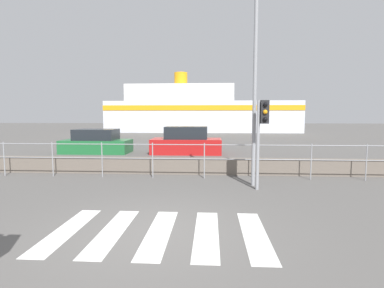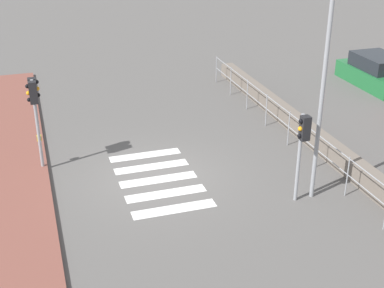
% 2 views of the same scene
% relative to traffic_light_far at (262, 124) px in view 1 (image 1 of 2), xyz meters
% --- Properties ---
extents(ground_plane, '(160.00, 160.00, 0.00)m').
position_rel_traffic_light_far_xyz_m(ground_plane, '(-2.64, -3.44, -1.95)').
color(ground_plane, '#565451').
extents(crosswalk, '(4.05, 2.40, 0.01)m').
position_rel_traffic_light_far_xyz_m(crosswalk, '(-2.47, -3.44, -1.95)').
color(crosswalk, silver).
rests_on(crosswalk, ground_plane).
extents(seawall, '(18.35, 0.55, 0.59)m').
position_rel_traffic_light_far_xyz_m(seawall, '(-2.64, 2.39, -1.66)').
color(seawall, '#6B6056').
rests_on(seawall, ground_plane).
extents(harbor_fence, '(16.55, 0.04, 1.25)m').
position_rel_traffic_light_far_xyz_m(harbor_fence, '(-2.64, 1.51, -1.13)').
color(harbor_fence, gray).
rests_on(harbor_fence, ground_plane).
extents(traffic_light_far, '(0.34, 0.32, 2.65)m').
position_rel_traffic_light_far_xyz_m(traffic_light_far, '(0.00, 0.00, 0.00)').
color(traffic_light_far, gray).
rests_on(traffic_light_far, ground_plane).
extents(streetlamp, '(0.32, 1.07, 6.99)m').
position_rel_traffic_light_far_xyz_m(streetlamp, '(-0.15, 0.39, 2.30)').
color(streetlamp, gray).
rests_on(streetlamp, ground_plane).
extents(ferry_boat, '(25.45, 8.07, 8.11)m').
position_rel_traffic_light_far_xyz_m(ferry_boat, '(-3.25, 32.97, 0.73)').
color(ferry_boat, silver).
rests_on(ferry_boat, ground_plane).
extents(parked_car_green, '(3.91, 1.90, 1.41)m').
position_rel_traffic_light_far_xyz_m(parked_car_green, '(-8.26, 8.38, -1.35)').
color(parked_car_green, '#1E6633').
rests_on(parked_car_green, ground_plane).
extents(parked_car_red, '(4.02, 1.88, 1.58)m').
position_rel_traffic_light_far_xyz_m(parked_car_red, '(-2.91, 8.38, -1.28)').
color(parked_car_red, '#B21919').
rests_on(parked_car_red, ground_plane).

